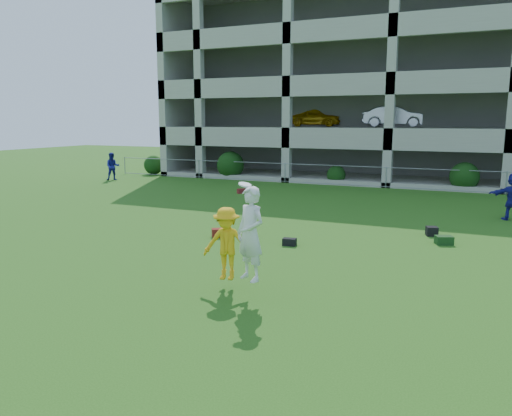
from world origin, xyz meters
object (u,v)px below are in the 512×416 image
at_px(parking_garage, 411,87).
at_px(crate_d, 432,231).
at_px(bystander_a, 113,166).
at_px(frisbee_contest, 235,240).

bearing_deg(parking_garage, crate_d, -80.28).
bearing_deg(crate_d, bystander_a, 158.05).
bearing_deg(parking_garage, frisbee_contest, -90.07).
relative_size(bystander_a, crate_d, 4.96).
relative_size(bystander_a, frisbee_contest, 0.76).
bearing_deg(bystander_a, crate_d, -61.79).
xyz_separation_m(bystander_a, frisbee_contest, (16.31, -15.51, 0.33)).
distance_m(bystander_a, crate_d, 21.31).
height_order(bystander_a, crate_d, bystander_a).
bearing_deg(parking_garage, bystander_a, -143.88).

